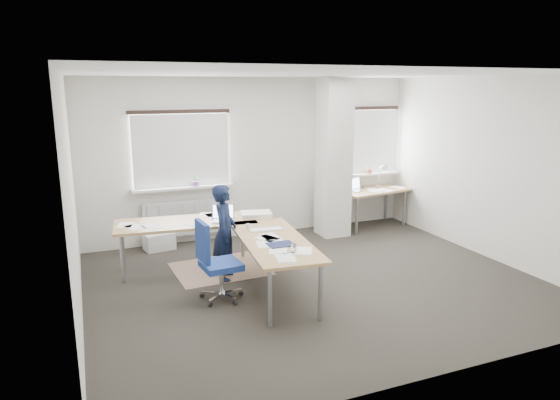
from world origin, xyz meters
name	(u,v)px	position (x,y,z in m)	size (l,w,h in m)	color
ground	(315,282)	(0.00, 0.00, 0.00)	(6.00, 6.00, 0.00)	black
room_shell	(314,152)	(0.18, 0.45, 1.75)	(6.04, 5.04, 2.82)	beige
floor_mat	(220,269)	(-1.08, 0.98, 0.00)	(1.33, 1.12, 0.01)	#856148
white_crate	(159,241)	(-1.77, 2.25, 0.14)	(0.47, 0.33, 0.28)	white
desk_main	(231,232)	(-1.03, 0.52, 0.69)	(2.41, 2.83, 0.96)	olive
desk_side	(373,192)	(2.25, 2.12, 0.69)	(1.50, 0.93, 1.22)	olive
task_chair	(218,278)	(-1.39, -0.08, 0.29)	(0.57, 0.57, 1.05)	navy
person	(225,232)	(-1.10, 0.61, 0.67)	(0.49, 0.32, 1.35)	black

